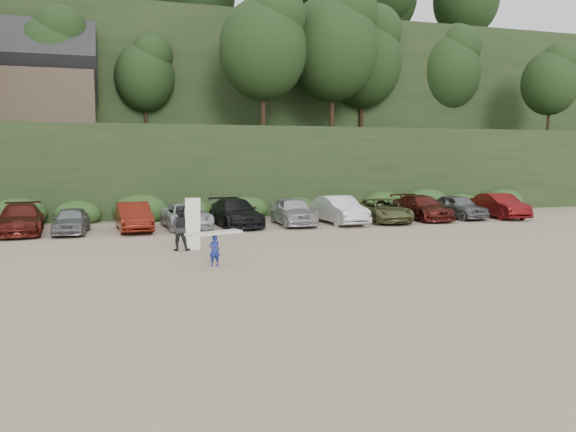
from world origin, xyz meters
name	(u,v)px	position (x,y,z in m)	size (l,w,h in m)	color
ground	(295,256)	(0.00, 0.00, 0.00)	(120.00, 120.00, 0.00)	tan
hillside_backdrop	(182,83)	(-0.26, 35.93, 11.22)	(90.00, 41.50, 28.00)	black
parked_cars	(217,214)	(-1.36, 10.02, 0.76)	(39.50, 5.92, 1.65)	silver
child_surfer	(214,243)	(-3.39, -1.02, 0.85)	(2.16, 1.29, 1.25)	navy
adult_surfer	(181,228)	(-4.17, 2.80, 0.97)	(1.40, 0.97, 2.24)	black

